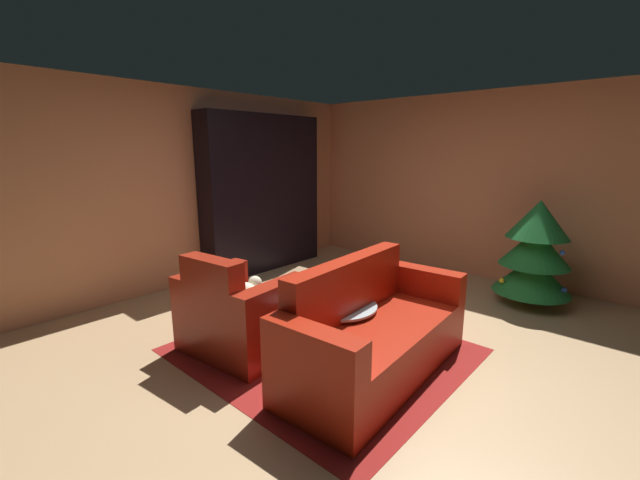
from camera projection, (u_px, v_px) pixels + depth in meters
ground_plane at (348, 345)px, 3.70m from camera, size 6.98×6.98×0.00m
wall_back at (479, 186)px, 5.56m from camera, size 5.49×0.06×2.54m
wall_left at (184, 189)px, 5.19m from camera, size 0.06×5.93×2.54m
area_rug at (323, 350)px, 3.61m from camera, size 2.31×2.06×0.01m
bookshelf_unit at (270, 192)px, 5.96m from camera, size 0.35×1.98×2.25m
armchair_red at (239, 315)px, 3.56m from camera, size 1.02×0.87×0.91m
couch_red at (373, 335)px, 3.22m from camera, size 0.86×1.86×0.90m
coffee_table at (339, 310)px, 3.45m from camera, size 0.65×0.65×0.47m
book_stack_on_table at (338, 295)px, 3.45m from camera, size 0.21×0.18×0.14m
bottle_on_table at (360, 294)px, 3.42m from camera, size 0.08×0.08×0.24m
decorated_tree at (535, 251)px, 4.57m from camera, size 0.84×0.84×1.22m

